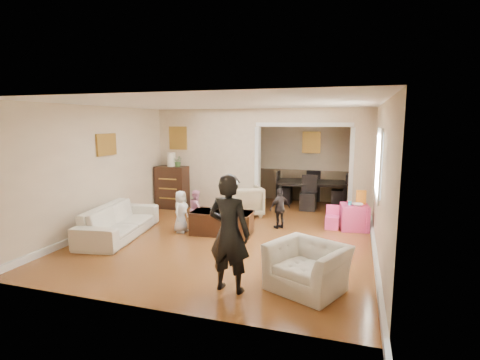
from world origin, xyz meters
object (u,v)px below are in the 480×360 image
(table_lamp, at_px, (171,160))
(child_kneel_a, at_px, (181,212))
(dining_table, at_px, (311,193))
(armchair_front, at_px, (307,267))
(adult_person, at_px, (229,233))
(child_toddler, at_px, (280,208))
(coffee_cup, at_px, (226,210))
(armchair_back, at_px, (245,201))
(child_kneel_b, at_px, (197,209))
(sofa, at_px, (119,221))
(dresser, at_px, (172,187))
(cyan_cup, at_px, (350,203))
(play_table, at_px, (354,217))
(coffee_table, at_px, (222,223))

(table_lamp, xyz_separation_m, child_kneel_a, (1.22, -1.92, -0.86))
(dining_table, bearing_deg, armchair_front, -92.84)
(adult_person, height_order, child_toddler, adult_person)
(coffee_cup, bearing_deg, armchair_back, 93.15)
(child_kneel_a, bearing_deg, child_kneel_b, -14.61)
(sofa, xyz_separation_m, dresser, (-0.17, 2.56, 0.25))
(dresser, xyz_separation_m, cyan_cup, (4.55, -0.68, 0.02))
(play_table, bearing_deg, sofa, -156.70)
(armchair_back, distance_m, adult_person, 4.09)
(cyan_cup, bearing_deg, sofa, -156.78)
(play_table, relative_size, dining_table, 0.30)
(child_kneel_a, bearing_deg, coffee_cup, -80.16)
(armchair_front, xyz_separation_m, child_toddler, (-0.95, 2.80, 0.12))
(armchair_back, relative_size, play_table, 1.44)
(armchair_front, distance_m, dresser, 5.59)
(table_lamp, xyz_separation_m, play_table, (4.65, -0.63, -1.03))
(armchair_back, height_order, adult_person, adult_person)
(table_lamp, bearing_deg, child_kneel_a, -57.61)
(coffee_table, distance_m, cyan_cup, 2.73)
(dresser, relative_size, dining_table, 0.60)
(dresser, relative_size, play_table, 2.00)
(coffee_cup, relative_size, child_toddler, 0.12)
(armchair_front, bearing_deg, dresser, 161.70)
(dining_table, distance_m, adult_person, 5.69)
(child_kneel_b, bearing_deg, armchair_front, -157.14)
(armchair_back, bearing_deg, child_kneel_b, 27.32)
(dresser, bearing_deg, child_kneel_a, -57.61)
(coffee_cup, height_order, child_toddler, child_toddler)
(child_kneel_b, bearing_deg, armchair_back, -55.91)
(sofa, relative_size, dresser, 1.91)
(armchair_front, distance_m, table_lamp, 5.67)
(child_kneel_a, distance_m, child_kneel_b, 0.48)
(armchair_back, xyz_separation_m, coffee_cup, (0.09, -1.60, 0.14))
(armchair_front, bearing_deg, child_kneel_a, 171.24)
(play_table, bearing_deg, dresser, 172.29)
(child_toddler, bearing_deg, adult_person, 42.86)
(dresser, distance_m, child_kneel_a, 2.28)
(dresser, xyz_separation_m, table_lamp, (0.00, 0.00, 0.74))
(child_toddler, bearing_deg, coffee_cup, -6.07)
(child_kneel_a, bearing_deg, play_table, -65.53)
(armchair_front, height_order, coffee_cup, armchair_front)
(table_lamp, distance_m, child_kneel_a, 2.43)
(dresser, height_order, play_table, dresser)
(table_lamp, bearing_deg, dresser, 0.00)
(sofa, distance_m, adult_person, 3.35)
(armchair_front, relative_size, play_table, 1.74)
(armchair_back, bearing_deg, adult_person, 71.08)
(armchair_front, bearing_deg, play_table, 104.58)
(dresser, xyz_separation_m, dining_table, (3.49, 1.49, -0.23))
(coffee_table, bearing_deg, dresser, 139.43)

